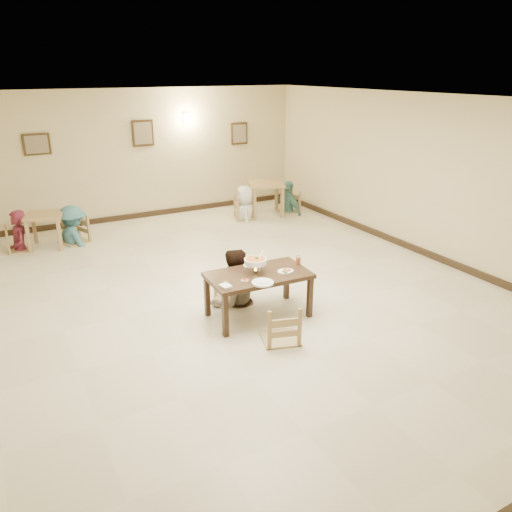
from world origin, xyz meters
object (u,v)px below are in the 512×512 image
bg_table_right (266,188)px  bg_diner_d (289,181)px  main_table (258,278)px  chair_near (281,305)px  bg_diner_a (14,211)px  main_diner (233,250)px  curry_warmer (256,261)px  bg_table_left (45,220)px  bg_chair_rr (288,192)px  bg_chair_lr (72,218)px  bg_diner_c (245,186)px  bg_diner_b (70,206)px  drink_glass (298,260)px  bg_chair_rl (245,198)px  bg_chair_ll (17,227)px

bg_table_right → bg_diner_d: 0.63m
main_table → bg_diner_d: bg_diner_d is taller
main_table → chair_near: chair_near is taller
main_table → bg_diner_d: (3.38, 4.59, 0.20)m
bg_diner_a → bg_diner_d: size_ratio=1.03×
bg_diner_a → bg_diner_d: bg_diner_a is taller
main_diner → curry_warmer: size_ratio=4.75×
bg_table_left → bg_chair_rr: bearing=-1.0°
main_diner → bg_chair_lr: main_diner is taller
bg_chair_rr → bg_diner_c: 1.26m
bg_table_left → bg_diner_d: (5.67, -0.10, 0.23)m
bg_chair_lr → bg_diner_b: bg_diner_b is taller
drink_glass → bg_chair_rl: bg_chair_rl is taller
bg_diner_a → bg_diner_d: (6.19, -0.14, -0.02)m
bg_table_right → curry_warmer: bearing=-121.2°
main_table → bg_diner_a: (-2.80, 4.74, 0.22)m
drink_glass → bg_table_left: (-2.98, 4.66, -0.17)m
main_diner → bg_chair_rr: bearing=-137.1°
bg_diner_b → drink_glass: bearing=-178.0°
chair_near → bg_chair_rr: chair_near is taller
bg_chair_rr → bg_diner_c: size_ratio=0.63×
bg_table_right → bg_diner_a: size_ratio=0.63×
drink_glass → bg_chair_ll: size_ratio=0.14×
bg_diner_c → bg_diner_d: size_ratio=1.02×
bg_chair_ll → bg_chair_lr: 1.04m
bg_diner_a → bg_diner_b: 1.03m
main_diner → bg_chair_rl: size_ratio=1.67×
curry_warmer → main_diner: bearing=98.6°
bg_chair_ll → bg_diner_b: bg_diner_b is taller
chair_near → bg_chair_lr: (-1.70, 5.45, 0.02)m
bg_chair_rl → bg_chair_rr: (1.22, 0.02, 0.00)m
chair_near → drink_glass: chair_near is taller
bg_chair_lr → bg_chair_rr: bearing=68.0°
curry_warmer → bg_diner_a: bearing=120.7°
curry_warmer → bg_diner_d: (3.40, 4.54, -0.05)m
bg_chair_rr → bg_diner_c: bearing=-89.4°
main_diner → bg_table_left: 4.64m
bg_diner_a → bg_diner_b: (1.03, -0.02, -0.03)m
chair_near → curry_warmer: size_ratio=2.85×
bg_chair_ll → bg_chair_rl: bg_chair_rl is taller
main_diner → bg_diner_a: main_diner is taller
bg_chair_lr → bg_diner_a: bearing=-112.0°
bg_table_left → chair_near: bearing=-67.8°
curry_warmer → bg_chair_ll: curry_warmer is taller
bg_chair_rr → bg_diner_a: bearing=-91.7°
main_table → bg_chair_lr: 5.04m
drink_glass → bg_table_right: 5.07m
bg_chair_lr → bg_diner_c: (3.93, -0.14, 0.28)m
curry_warmer → bg_chair_ll: size_ratio=0.38×
main_table → bg_chair_rr: bg_chair_rr is taller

